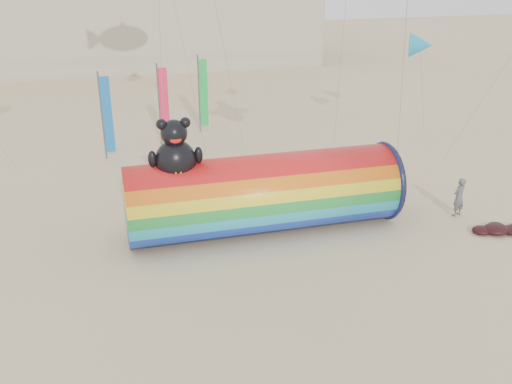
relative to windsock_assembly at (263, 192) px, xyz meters
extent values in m
plane|color=#CCB58C|center=(-1.18, -2.78, -1.81)|extent=(160.00, 160.00, 0.00)
cylinder|color=red|center=(0.01, 0.00, -0.09)|extent=(11.80, 3.44, 3.44)
torus|color=#0F1438|center=(5.80, 0.00, -0.09)|extent=(0.24, 3.61, 3.61)
cylinder|color=black|center=(5.93, 0.00, -0.09)|extent=(0.06, 3.41, 3.41)
ellipsoid|color=black|center=(-3.72, 0.00, 1.78)|extent=(1.68, 1.50, 1.77)
ellipsoid|color=yellow|center=(-3.72, -0.54, 1.68)|extent=(0.87, 0.38, 0.76)
sphere|color=black|center=(-3.72, 0.00, 2.96)|extent=(1.08, 1.08, 1.08)
sphere|color=black|center=(-4.20, 0.00, 3.35)|extent=(0.43, 0.43, 0.43)
sphere|color=black|center=(-3.25, 0.00, 3.35)|extent=(0.43, 0.43, 0.43)
ellipsoid|color=red|center=(-3.72, -0.44, 2.81)|extent=(0.48, 0.17, 0.30)
ellipsoid|color=black|center=(-4.66, -0.10, 1.97)|extent=(0.35, 0.35, 0.71)
ellipsoid|color=black|center=(-2.79, -0.10, 1.97)|extent=(0.35, 0.35, 0.71)
imported|color=#525359|center=(9.14, -1.01, -0.88)|extent=(0.80, 0.66, 1.87)
ellipsoid|color=#380A0E|center=(9.75, -3.10, -1.61)|extent=(1.17, 0.99, 0.41)
ellipsoid|color=#380A0E|center=(9.15, -2.95, -1.65)|extent=(0.91, 0.77, 0.32)
ellipsoid|color=#380A0E|center=(10.05, -2.70, -1.68)|extent=(0.78, 0.66, 0.27)
cylinder|color=#59595E|center=(-6.47, 11.51, 0.79)|extent=(0.10, 0.10, 5.20)
cube|color=blue|center=(-6.16, 11.51, 0.84)|extent=(0.56, 0.06, 4.50)
cylinder|color=#59595E|center=(-2.97, 13.24, 0.79)|extent=(0.10, 0.10, 5.20)
cube|color=#F62252|center=(-2.66, 13.24, 0.84)|extent=(0.56, 0.06, 4.50)
cylinder|color=#59595E|center=(-0.05, 15.53, 0.79)|extent=(0.10, 0.10, 5.20)
cube|color=green|center=(0.26, 15.53, 0.84)|extent=(0.56, 0.06, 4.50)
cone|color=#178DBE|center=(11.48, 7.59, 4.69)|extent=(1.42, 1.42, 1.27)
camera|label=1|loc=(-6.31, -21.88, 9.65)|focal=40.00mm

